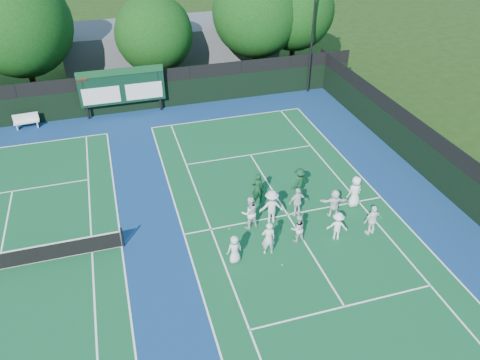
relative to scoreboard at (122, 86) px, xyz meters
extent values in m
plane|color=#19340E|center=(7.01, -15.59, -2.19)|extent=(120.00, 120.00, 0.00)
cube|color=navy|center=(1.01, -14.59, -2.19)|extent=(34.00, 32.00, 0.01)
cube|color=#105029|center=(7.01, -14.59, -2.18)|extent=(10.97, 23.77, 0.00)
cube|color=white|center=(7.01, -2.70, -2.18)|extent=(10.97, 0.08, 0.00)
cube|color=white|center=(1.53, -14.59, -2.18)|extent=(0.08, 23.77, 0.00)
cube|color=white|center=(12.50, -14.59, -2.18)|extent=(0.08, 23.77, 0.00)
cube|color=white|center=(2.90, -14.59, -2.18)|extent=(0.08, 23.77, 0.00)
cube|color=white|center=(11.13, -14.59, -2.18)|extent=(0.08, 23.77, 0.00)
cube|color=white|center=(7.01, -20.99, -2.18)|extent=(8.23, 0.08, 0.00)
cube|color=white|center=(7.01, -8.19, -2.18)|extent=(8.23, 0.08, 0.00)
cube|color=white|center=(7.01, -14.59, -2.18)|extent=(0.08, 12.80, 0.00)
cube|color=white|center=(-6.99, -2.70, -2.18)|extent=(10.97, 0.08, 0.00)
cube|color=white|center=(-1.50, -14.59, -2.18)|extent=(0.08, 23.77, 0.00)
cube|color=white|center=(-2.87, -14.59, -2.18)|extent=(0.08, 23.77, 0.00)
cube|color=white|center=(-6.99, -8.19, -2.18)|extent=(8.23, 0.08, 0.00)
cube|color=black|center=(1.01, 0.41, -1.19)|extent=(34.00, 0.08, 2.00)
cube|color=black|center=(1.01, 0.41, 0.31)|extent=(34.00, 0.05, 1.00)
cube|color=black|center=(16.01, -14.59, -1.19)|extent=(0.08, 32.00, 2.00)
cube|color=black|center=(16.01, -14.59, 0.31)|extent=(0.05, 32.00, 1.00)
cylinder|color=black|center=(-2.59, 0.01, -0.44)|extent=(0.16, 0.16, 3.50)
cylinder|color=black|center=(2.61, 0.01, -0.44)|extent=(0.16, 0.16, 3.50)
cube|color=black|center=(0.01, 0.01, 0.01)|extent=(6.00, 0.15, 2.60)
cube|color=#134321|center=(0.01, -0.09, 1.11)|extent=(6.00, 0.05, 0.50)
cube|color=white|center=(-1.49, -0.09, -0.49)|extent=(2.60, 0.04, 1.20)
cube|color=white|center=(1.51, -0.09, -0.49)|extent=(2.60, 0.04, 1.20)
cube|color=maroon|center=(-2.59, -0.09, 1.01)|extent=(0.70, 0.04, 0.50)
cube|color=#58585D|center=(5.01, 8.41, -0.19)|extent=(18.00, 6.00, 4.00)
cylinder|color=black|center=(14.51, 0.11, 2.81)|extent=(0.16, 0.16, 10.00)
cylinder|color=black|center=(-1.39, -14.59, -1.64)|extent=(0.10, 0.10, 1.10)
cube|color=silver|center=(-6.72, -0.29, -1.73)|extent=(1.69, 0.57, 0.07)
cube|color=silver|center=(-6.72, -0.12, -1.42)|extent=(1.66, 0.19, 0.55)
cube|color=silver|center=(-7.38, -0.29, -1.97)|extent=(0.10, 0.39, 0.44)
cube|color=silver|center=(-6.06, -0.29, -1.97)|extent=(0.10, 0.39, 0.44)
cylinder|color=black|center=(-6.27, 3.91, -0.59)|extent=(0.44, 0.44, 3.20)
sphere|color=#0B330C|center=(-6.27, 3.91, 3.79)|extent=(7.40, 7.40, 7.40)
sphere|color=#0B330C|center=(-5.67, 4.21, 3.05)|extent=(5.18, 5.18, 5.18)
cylinder|color=black|center=(3.06, 3.91, -1.04)|extent=(0.44, 0.44, 2.31)
sphere|color=#0B330C|center=(3.06, 3.91, 2.34)|extent=(5.93, 5.93, 5.93)
sphere|color=#0B330C|center=(3.66, 4.21, 1.75)|extent=(4.15, 4.15, 4.15)
cylinder|color=black|center=(11.29, 3.91, -0.76)|extent=(0.44, 0.44, 2.87)
sphere|color=#0B330C|center=(11.29, 3.91, 3.31)|extent=(7.03, 7.03, 7.03)
sphere|color=#0B330C|center=(11.89, 4.21, 2.61)|extent=(4.92, 4.92, 4.92)
cylinder|color=black|center=(14.57, 3.91, -0.66)|extent=(0.44, 0.44, 3.07)
sphere|color=#0B330C|center=(14.57, 3.91, 3.27)|extent=(6.39, 6.39, 6.39)
sphere|color=#0B330C|center=(15.17, 4.21, 2.63)|extent=(4.47, 4.47, 4.47)
sphere|color=#C1CD18|center=(5.41, -17.99, -2.16)|extent=(0.07, 0.07, 0.07)
sphere|color=#C1CD18|center=(8.86, -11.52, -2.16)|extent=(0.07, 0.07, 0.07)
sphere|color=#C1CD18|center=(3.78, -14.83, -2.16)|extent=(0.07, 0.07, 0.07)
sphere|color=#C1CD18|center=(7.08, -14.46, -2.16)|extent=(0.07, 0.07, 0.07)
sphere|color=#C1CD18|center=(7.80, -15.26, -2.16)|extent=(0.07, 0.07, 0.07)
imported|color=silver|center=(3.41, -17.10, -1.46)|extent=(0.78, 0.58, 1.46)
imported|color=silver|center=(5.06, -17.00, -1.30)|extent=(0.70, 0.50, 1.79)
imported|color=silver|center=(6.71, -16.57, -1.45)|extent=(0.74, 0.58, 1.49)
imported|color=white|center=(8.59, -16.97, -1.43)|extent=(1.13, 0.91, 1.53)
imported|color=white|center=(10.38, -17.12, -1.35)|extent=(1.02, 0.52, 1.67)
imported|color=white|center=(4.81, -14.92, -1.29)|extent=(0.90, 0.71, 1.80)
imported|color=silver|center=(5.99, -14.82, -1.25)|extent=(1.31, 0.90, 1.87)
imported|color=white|center=(7.46, -14.70, -1.36)|extent=(1.00, 0.48, 1.66)
imported|color=white|center=(9.26, -15.26, -1.40)|extent=(1.53, 0.78, 1.58)
imported|color=white|center=(10.69, -14.78, -1.30)|extent=(0.98, 0.74, 1.79)
imported|color=#0F391D|center=(5.86, -13.02, -1.30)|extent=(0.68, 0.47, 1.79)
imported|color=#0F371E|center=(8.27, -13.01, -1.37)|extent=(1.21, 0.95, 1.65)
camera|label=1|loc=(-0.87, -32.32, 12.88)|focal=35.00mm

